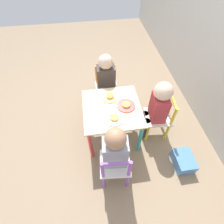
{
  "coord_description": "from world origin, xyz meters",
  "views": [
    {
      "loc": [
        1.09,
        -0.16,
        1.72
      ],
      "look_at": [
        0.0,
        0.0,
        0.39
      ],
      "focal_mm": 28.0,
      "sensor_mm": 36.0,
      "label": 1
    }
  ],
  "objects_px": {
    "kids_table": "(112,112)",
    "plate_back": "(126,105)",
    "chair_purple": "(115,166)",
    "child_back": "(157,106)",
    "child_right": "(115,150)",
    "child_left": "(107,79)",
    "plate_left": "(110,97)",
    "chair_yellow": "(159,118)",
    "storage_bin": "(183,161)",
    "plate_right": "(114,118)",
    "chair_orange": "(106,87)"
  },
  "relations": [
    {
      "from": "chair_orange",
      "to": "chair_purple",
      "type": "height_order",
      "value": "same"
    },
    {
      "from": "chair_orange",
      "to": "plate_back",
      "type": "relative_size",
      "value": 2.93
    },
    {
      "from": "child_back",
      "to": "plate_back",
      "type": "height_order",
      "value": "child_back"
    },
    {
      "from": "chair_purple",
      "to": "chair_yellow",
      "type": "bearing_deg",
      "value": -134.82
    },
    {
      "from": "plate_back",
      "to": "plate_right",
      "type": "height_order",
      "value": "same"
    },
    {
      "from": "kids_table",
      "to": "plate_back",
      "type": "bearing_deg",
      "value": 90.0
    },
    {
      "from": "chair_orange",
      "to": "child_left",
      "type": "xyz_separation_m",
      "value": [
        0.06,
        -0.0,
        0.18
      ]
    },
    {
      "from": "chair_yellow",
      "to": "plate_right",
      "type": "relative_size",
      "value": 2.87
    },
    {
      "from": "chair_purple",
      "to": "child_back",
      "type": "bearing_deg",
      "value": -131.17
    },
    {
      "from": "plate_back",
      "to": "kids_table",
      "type": "bearing_deg",
      "value": -90.0
    },
    {
      "from": "chair_orange",
      "to": "plate_right",
      "type": "distance_m",
      "value": 0.67
    },
    {
      "from": "child_back",
      "to": "plate_left",
      "type": "relative_size",
      "value": 4.41
    },
    {
      "from": "chair_yellow",
      "to": "chair_purple",
      "type": "distance_m",
      "value": 0.71
    },
    {
      "from": "child_left",
      "to": "plate_left",
      "type": "xyz_separation_m",
      "value": [
        0.31,
        -0.0,
        0.03
      ]
    },
    {
      "from": "chair_purple",
      "to": "plate_right",
      "type": "distance_m",
      "value": 0.42
    },
    {
      "from": "chair_orange",
      "to": "child_left",
      "type": "relative_size",
      "value": 0.71
    },
    {
      "from": "child_right",
      "to": "plate_right",
      "type": "relative_size",
      "value": 4.03
    },
    {
      "from": "chair_yellow",
      "to": "kids_table",
      "type": "bearing_deg",
      "value": -90.0
    },
    {
      "from": "chair_purple",
      "to": "plate_right",
      "type": "xyz_separation_m",
      "value": [
        -0.36,
        0.05,
        0.21
      ]
    },
    {
      "from": "kids_table",
      "to": "child_back",
      "type": "relative_size",
      "value": 0.76
    },
    {
      "from": "storage_bin",
      "to": "chair_purple",
      "type": "bearing_deg",
      "value": -87.31
    },
    {
      "from": "chair_orange",
      "to": "child_back",
      "type": "height_order",
      "value": "child_back"
    },
    {
      "from": "chair_orange",
      "to": "plate_right",
      "type": "bearing_deg",
      "value": -89.87
    },
    {
      "from": "kids_table",
      "to": "plate_left",
      "type": "height_order",
      "value": "plate_left"
    },
    {
      "from": "plate_right",
      "to": "storage_bin",
      "type": "xyz_separation_m",
      "value": [
        0.33,
        0.65,
        -0.4
      ]
    },
    {
      "from": "chair_orange",
      "to": "child_left",
      "type": "distance_m",
      "value": 0.19
    },
    {
      "from": "plate_back",
      "to": "chair_yellow",
      "type": "bearing_deg",
      "value": 83.23
    },
    {
      "from": "storage_bin",
      "to": "chair_orange",
      "type": "bearing_deg",
      "value": -146.36
    },
    {
      "from": "child_right",
      "to": "plate_back",
      "type": "distance_m",
      "value": 0.48
    },
    {
      "from": "chair_yellow",
      "to": "plate_back",
      "type": "bearing_deg",
      "value": -91.83
    },
    {
      "from": "storage_bin",
      "to": "plate_back",
      "type": "bearing_deg",
      "value": -132.25
    },
    {
      "from": "chair_yellow",
      "to": "child_back",
      "type": "bearing_deg",
      "value": -90.0
    },
    {
      "from": "kids_table",
      "to": "child_back",
      "type": "distance_m",
      "value": 0.45
    },
    {
      "from": "child_left",
      "to": "child_right",
      "type": "height_order",
      "value": "child_left"
    },
    {
      "from": "child_left",
      "to": "chair_purple",
      "type": "bearing_deg",
      "value": -92.5
    },
    {
      "from": "kids_table",
      "to": "child_right",
      "type": "bearing_deg",
      "value": -5.31
    },
    {
      "from": "chair_purple",
      "to": "child_left",
      "type": "bearing_deg",
      "value": -87.8
    },
    {
      "from": "chair_yellow",
      "to": "plate_right",
      "type": "xyz_separation_m",
      "value": [
        0.09,
        -0.5,
        0.21
      ]
    },
    {
      "from": "child_left",
      "to": "plate_left",
      "type": "relative_size",
      "value": 4.44
    },
    {
      "from": "kids_table",
      "to": "child_left",
      "type": "height_order",
      "value": "child_left"
    },
    {
      "from": "chair_orange",
      "to": "chair_purple",
      "type": "xyz_separation_m",
      "value": [
        1.0,
        -0.05,
        0.0
      ]
    },
    {
      "from": "child_left",
      "to": "child_right",
      "type": "relative_size",
      "value": 1.01
    },
    {
      "from": "plate_right",
      "to": "child_back",
      "type": "bearing_deg",
      "value": 102.55
    },
    {
      "from": "chair_purple",
      "to": "child_left",
      "type": "height_order",
      "value": "child_left"
    },
    {
      "from": "chair_yellow",
      "to": "plate_left",
      "type": "relative_size",
      "value": 3.15
    },
    {
      "from": "chair_orange",
      "to": "child_back",
      "type": "bearing_deg",
      "value": -50.57
    },
    {
      "from": "child_back",
      "to": "child_right",
      "type": "xyz_separation_m",
      "value": [
        0.4,
        -0.48,
        -0.01
      ]
    },
    {
      "from": "chair_yellow",
      "to": "child_left",
      "type": "distance_m",
      "value": 0.72
    },
    {
      "from": "storage_bin",
      "to": "plate_right",
      "type": "bearing_deg",
      "value": -116.99
    },
    {
      "from": "plate_left",
      "to": "storage_bin",
      "type": "distance_m",
      "value": 0.97
    }
  ]
}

